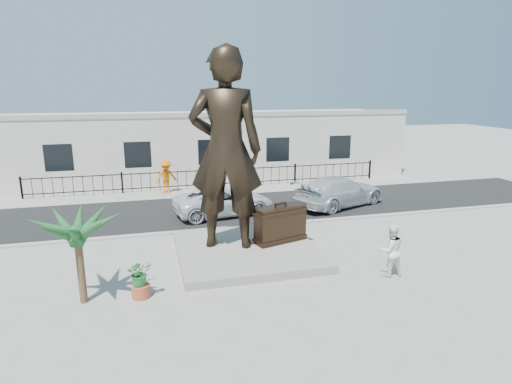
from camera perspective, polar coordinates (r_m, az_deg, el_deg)
ground at (r=15.39m, az=1.91°, el=-10.09°), size 100.00×100.00×0.00m
street at (r=22.72m, az=-3.83°, el=-2.12°), size 40.00×7.00×0.01m
curb at (r=19.43m, az=-1.87°, el=-4.72°), size 40.00×0.25×0.12m
far_sidewalk at (r=26.54m, az=-5.46°, el=0.19°), size 40.00×2.50×0.02m
plinth at (r=16.55m, az=-1.25°, el=-7.76°), size 5.20×5.20×0.30m
fence at (r=27.18m, az=-5.77°, el=1.78°), size 22.00×0.10×1.20m
building at (r=31.01m, az=-7.06°, el=6.24°), size 28.00×7.00×4.40m
statue at (r=15.77m, az=-4.07°, el=5.60°), size 3.08×2.46×7.38m
suitcase at (r=16.79m, az=3.26°, el=-4.29°), size 2.16×1.22×1.45m
tourist at (r=15.17m, az=17.50°, el=-7.41°), size 0.89×0.69×1.82m
car_white at (r=21.40m, az=-4.32°, el=-1.21°), size 5.27×3.06×1.38m
car_silver at (r=23.35m, az=11.04°, el=0.11°), size 5.89×4.12×1.58m
worker at (r=26.11m, az=-11.86°, el=2.00°), size 1.47×1.16×2.00m
palm_tree at (r=14.13m, az=-21.93°, el=-13.44°), size 1.80×1.80×3.20m
planter at (r=13.79m, az=-15.10°, el=-12.64°), size 0.56×0.56×0.40m
shrub at (r=13.54m, az=-15.26°, el=-10.33°), size 0.81×0.73×0.82m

